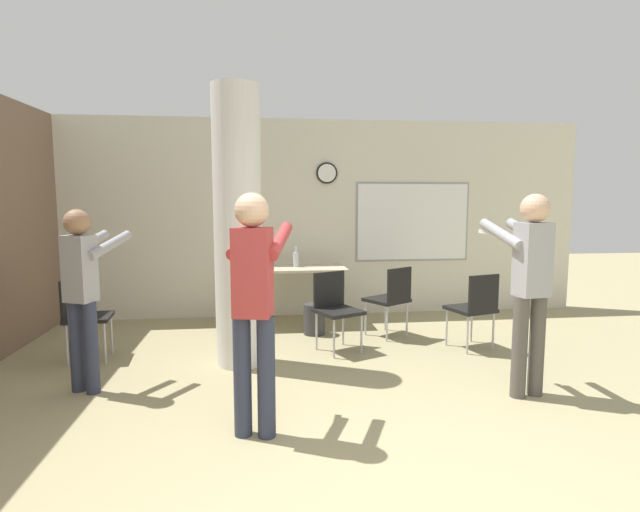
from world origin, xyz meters
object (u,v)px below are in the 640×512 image
bottle_on_table (296,259)px  chair_by_left_wall (81,312)px  person_watching_back (83,286)px  folding_table (292,271)px  person_playing_front (254,295)px  chair_mid_room (475,305)px  chair_table_front (335,305)px  person_playing_side (529,279)px  chair_table_right (391,296)px

bottle_on_table → chair_by_left_wall: 2.71m
bottle_on_table → person_watching_back: (-2.00, -2.21, 0.06)m
chair_by_left_wall → folding_table: bearing=29.1°
person_playing_front → chair_mid_room: bearing=35.9°
folding_table → chair_table_front: chair_table_front is taller
chair_mid_room → chair_table_front: bearing=173.4°
bottle_on_table → person_playing_front: size_ratio=0.16×
bottle_on_table → chair_table_front: 1.37m
chair_table_front → person_watching_back: size_ratio=0.54×
chair_table_front → chair_mid_room: size_ratio=1.00×
chair_table_front → person_watching_back: person_watching_back is taller
chair_by_left_wall → person_watching_back: (0.34, -0.91, 0.43)m
person_playing_side → chair_table_right: bearing=109.9°
person_watching_back → person_playing_side: 3.83m
person_playing_front → chair_by_left_wall: bearing=133.9°
chair_table_right → person_playing_side: (0.69, -1.90, 0.51)m
chair_table_front → chair_mid_room: bearing=-6.6°
chair_mid_room → person_playing_side: bearing=-94.8°
folding_table → person_playing_front: (-0.46, -3.18, 0.31)m
folding_table → bottle_on_table: bottle_on_table is taller
chair_table_right → chair_mid_room: size_ratio=1.00×
folding_table → person_playing_side: bearing=-55.8°
person_playing_front → person_playing_side: (2.31, 0.46, -0.00)m
bottle_on_table → chair_table_right: bearing=-37.3°
person_playing_side → person_playing_front: bearing=-168.7°
bottle_on_table → chair_by_left_wall: bottle_on_table is taller
bottle_on_table → chair_mid_room: 2.42m
chair_table_right → bottle_on_table: bearing=142.7°
chair_table_right → person_playing_front: person_playing_front is taller
bottle_on_table → person_playing_side: bearing=-56.9°
chair_mid_room → person_playing_front: bearing=-144.1°
folding_table → chair_mid_room: bearing=-36.2°
chair_table_right → chair_table_front: 0.87m
chair_table_right → chair_mid_room: bearing=-37.6°
chair_table_front → chair_mid_room: (1.55, -0.18, 0.00)m
folding_table → chair_table_front: size_ratio=1.65×
bottle_on_table → chair_by_left_wall: bearing=-150.9°
person_watching_back → chair_table_front: bearing=21.7°
chair_table_front → folding_table: bearing=107.9°
chair_mid_room → chair_by_left_wall: bearing=178.0°
chair_table_right → chair_mid_room: (0.80, -0.62, 0.00)m
chair_table_right → chair_by_left_wall: (-3.45, -0.47, 0.00)m
bottle_on_table → person_playing_front: (-0.52, -3.20, 0.14)m
folding_table → bottle_on_table: bearing=26.1°
folding_table → chair_mid_room: 2.43m
bottle_on_table → chair_mid_room: bearing=-37.4°
chair_table_right → chair_by_left_wall: size_ratio=1.00×
chair_mid_room → person_playing_front: person_playing_front is taller
person_watching_back → person_playing_side: bearing=-8.0°
bottle_on_table → chair_mid_room: bottle_on_table is taller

